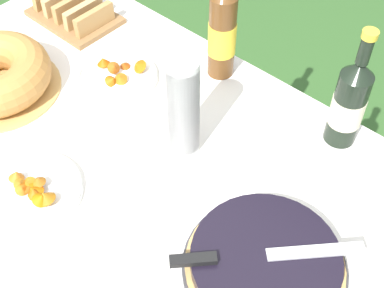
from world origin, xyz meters
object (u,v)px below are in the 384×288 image
at_px(cider_bottle_amber, 222,30).
at_px(snack_plate_near, 31,190).
at_px(berry_tart, 265,264).
at_px(snack_plate_right, 118,75).
at_px(juice_bottle_red, 349,103).
at_px(bread_board, 74,12).
at_px(cup_stack, 184,108).
at_px(serving_knife, 251,256).

bearing_deg(cider_bottle_amber, snack_plate_near, -94.59).
bearing_deg(snack_plate_near, berry_tart, 21.17).
height_order(cider_bottle_amber, snack_plate_right, cider_bottle_amber).
bearing_deg(juice_bottle_red, bread_board, -172.39).
bearing_deg(berry_tart, snack_plate_right, 162.74).
xyz_separation_m(berry_tart, cider_bottle_amber, (-0.45, 0.40, 0.11)).
height_order(juice_bottle_red, snack_plate_near, juice_bottle_red).
height_order(berry_tart, cider_bottle_amber, cider_bottle_amber).
xyz_separation_m(cider_bottle_amber, snack_plate_near, (-0.05, -0.59, -0.12)).
relative_size(snack_plate_near, snack_plate_right, 1.06).
bearing_deg(snack_plate_near, cup_stack, 63.83).
bearing_deg(cider_bottle_amber, serving_knife, -44.74).
bearing_deg(cup_stack, juice_bottle_red, 46.94).
relative_size(berry_tart, juice_bottle_red, 1.03).
relative_size(berry_tart, cup_stack, 1.21).
relative_size(juice_bottle_red, snack_plate_near, 1.36).
relative_size(berry_tart, serving_knife, 1.12).
xyz_separation_m(cider_bottle_amber, bread_board, (-0.48, -0.11, -0.11)).
xyz_separation_m(juice_bottle_red, bread_board, (-0.85, -0.11, -0.09)).
distance_m(juice_bottle_red, bread_board, 0.86).
xyz_separation_m(juice_bottle_red, snack_plate_near, (-0.42, -0.60, -0.10)).
xyz_separation_m(cup_stack, bread_board, (-0.59, 0.16, -0.11)).
distance_m(cider_bottle_amber, snack_plate_near, 0.61).
distance_m(snack_plate_right, bread_board, 0.31).
bearing_deg(snack_plate_right, bread_board, 161.70).
relative_size(serving_knife, snack_plate_right, 1.33).
xyz_separation_m(serving_knife, cider_bottle_amber, (-0.43, 0.42, 0.07)).
distance_m(juice_bottle_red, snack_plate_right, 0.60).
xyz_separation_m(berry_tart, cup_stack, (-0.33, 0.13, 0.11)).
xyz_separation_m(berry_tart, bread_board, (-0.93, 0.29, -0.00)).
xyz_separation_m(cider_bottle_amber, juice_bottle_red, (0.37, 0.01, -0.02)).
bearing_deg(snack_plate_near, juice_bottle_red, 55.23).
distance_m(serving_knife, cider_bottle_amber, 0.60).
relative_size(serving_knife, juice_bottle_red, 0.92).
height_order(berry_tart, snack_plate_near, berry_tart).
height_order(berry_tart, juice_bottle_red, juice_bottle_red).
distance_m(cup_stack, bread_board, 0.62).
distance_m(cup_stack, cider_bottle_amber, 0.29).
height_order(cup_stack, snack_plate_near, cup_stack).
height_order(cup_stack, snack_plate_right, cup_stack).
height_order(berry_tart, serving_knife, serving_knife).
distance_m(cup_stack, juice_bottle_red, 0.38).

